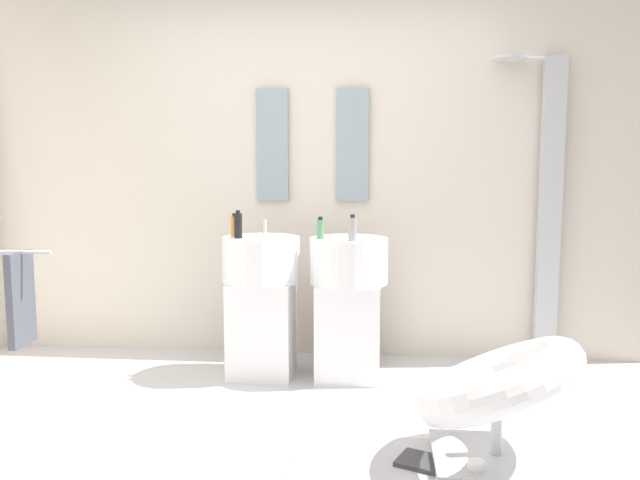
{
  "coord_description": "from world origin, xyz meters",
  "views": [
    {
      "loc": [
        0.47,
        -2.91,
        1.38
      ],
      "look_at": [
        0.15,
        0.55,
        0.95
      ],
      "focal_mm": 36.49,
      "sensor_mm": 36.0,
      "label": 1
    }
  ],
  "objects": [
    {
      "name": "area_rug",
      "position": [
        0.68,
        -0.2,
        0.01
      ],
      "size": [
        1.2,
        0.8,
        0.01
      ],
      "primitive_type": "cube",
      "color": "#B2B2B7",
      "rests_on": "ground_plane"
    },
    {
      "name": "soap_bottle_amber",
      "position": [
        -0.45,
        1.11,
        0.96
      ],
      "size": [
        0.05,
        0.05,
        0.15
      ],
      "color": "#C68C38",
      "rests_on": "pedestal_sink_left"
    },
    {
      "name": "vanity_mirror_right",
      "position": [
        0.28,
        1.58,
        1.48
      ],
      "size": [
        0.22,
        0.03,
        0.77
      ],
      "primitive_type": "cube",
      "color": "#8C9EA8"
    },
    {
      "name": "soap_bottle_grey",
      "position": [
        0.31,
        0.98,
        0.97
      ],
      "size": [
        0.05,
        0.05,
        0.16
      ],
      "color": "#99999E",
      "rests_on": "pedestal_sink_right"
    },
    {
      "name": "shower_column",
      "position": [
        1.58,
        1.53,
        1.08
      ],
      "size": [
        0.49,
        0.24,
        2.05
      ],
      "color": "#B7BABF",
      "rests_on": "ground_plane"
    },
    {
      "name": "rear_partition",
      "position": [
        0.0,
        1.65,
        1.3
      ],
      "size": [
        4.8,
        0.1,
        2.6
      ],
      "primitive_type": "cube",
      "color": "beige",
      "rests_on": "ground_plane"
    },
    {
      "name": "ground_plane",
      "position": [
        0.0,
        0.0,
        -0.02
      ],
      "size": [
        4.8,
        3.6,
        0.04
      ],
      "primitive_type": "cube",
      "color": "silver"
    },
    {
      "name": "lounge_chair",
      "position": [
        1.0,
        -0.05,
        0.35
      ],
      "size": [
        1.04,
        1.04,
        0.65
      ],
      "color": "#B7BABF",
      "rests_on": "ground_plane"
    },
    {
      "name": "soap_bottle_black",
      "position": [
        -0.41,
        1.04,
        0.98
      ],
      "size": [
        0.05,
        0.05,
        0.17
      ],
      "color": "black",
      "rests_on": "pedestal_sink_left"
    },
    {
      "name": "magazine_charcoal",
      "position": [
        0.7,
        -0.09,
        0.02
      ],
      "size": [
        0.32,
        0.27,
        0.02
      ],
      "primitive_type": "cube",
      "rotation": [
        0.0,
        0.0,
        -0.41
      ],
      "color": "#38383D",
      "rests_on": "area_rug"
    },
    {
      "name": "coffee_mug",
      "position": [
        0.89,
        -0.21,
        0.05
      ],
      "size": [
        0.07,
        0.07,
        0.09
      ],
      "primitive_type": "cylinder",
      "color": "white",
      "rests_on": "area_rug"
    },
    {
      "name": "towel_rack",
      "position": [
        -1.44,
        0.29,
        0.63
      ],
      "size": [
        0.37,
        0.22,
        0.95
      ],
      "color": "#B7BABF",
      "rests_on": "ground_plane"
    },
    {
      "name": "soap_bottle_green",
      "position": [
        0.1,
        1.06,
        0.96
      ],
      "size": [
        0.05,
        0.05,
        0.14
      ],
      "color": "#59996B",
      "rests_on": "pedestal_sink_right"
    },
    {
      "name": "pedestal_sink_left",
      "position": [
        -0.28,
        1.12,
        0.49
      ],
      "size": [
        0.49,
        0.49,
        0.99
      ],
      "color": "white",
      "rests_on": "ground_plane"
    },
    {
      "name": "pedestal_sink_right",
      "position": [
        0.28,
        1.12,
        0.49
      ],
      "size": [
        0.49,
        0.49,
        0.99
      ],
      "color": "white",
      "rests_on": "ground_plane"
    },
    {
      "name": "vanity_mirror_left",
      "position": [
        -0.28,
        1.58,
        1.48
      ],
      "size": [
        0.22,
        0.03,
        0.77
      ],
      "primitive_type": "cube",
      "color": "#8C9EA8"
    }
  ]
}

